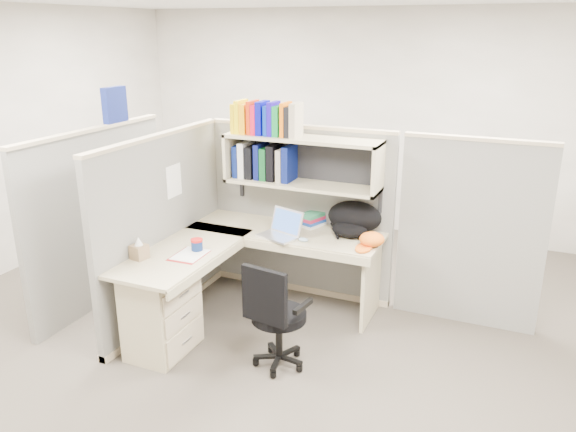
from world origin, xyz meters
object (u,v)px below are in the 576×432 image
at_px(desk, 197,291).
at_px(task_chair, 276,331).
at_px(laptop, 278,224).
at_px(backpack, 352,219).
at_px(snack_canister, 197,245).

height_order(desk, task_chair, task_chair).
height_order(laptop, backpack, backpack).
bearing_deg(laptop, task_chair, -48.55).
distance_m(laptop, snack_canister, 0.73).
xyz_separation_m(desk, laptop, (0.42, 0.67, 0.41)).
bearing_deg(backpack, laptop, -159.36).
bearing_deg(snack_canister, laptop, 47.92).
distance_m(desk, laptop, 0.89).
relative_size(laptop, backpack, 0.69).
relative_size(desk, task_chair, 2.01).
bearing_deg(laptop, snack_canister, -113.76).
xyz_separation_m(desk, backpack, (0.98, 1.00, 0.43)).
distance_m(desk, backpack, 1.47).
height_order(desk, snack_canister, snack_canister).
distance_m(laptop, backpack, 0.65).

